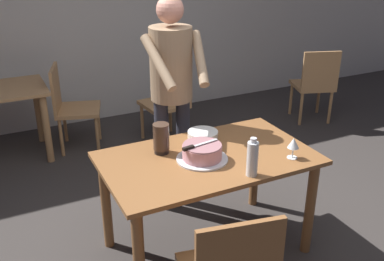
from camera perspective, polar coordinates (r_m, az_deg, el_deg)
name	(u,v)px	position (r m, az deg, el deg)	size (l,w,h in m)	color
ground_plane	(206,247)	(3.36, 1.87, -14.81)	(14.00, 14.00, 0.00)	#383330
back_wall	(91,7)	(5.39, -12.94, 15.23)	(10.00, 0.12, 2.70)	beige
main_dining_table	(208,172)	(3.01, 2.03, -5.42)	(1.41, 0.84, 0.75)	brown
cake_on_platter	(202,153)	(2.89, 1.32, -2.87)	(0.34, 0.34, 0.11)	silver
cake_knife	(193,146)	(2.82, 0.16, -2.07)	(0.27, 0.07, 0.02)	silver
plate_stack	(203,135)	(3.19, 1.40, -0.61)	(0.22, 0.22, 0.06)	white
wine_glass_near	(293,144)	(2.96, 12.95, -1.68)	(0.08, 0.08, 0.14)	silver
water_bottle	(252,158)	(2.70, 7.80, -3.57)	(0.07, 0.07, 0.25)	silver
hurricane_lamp	(161,138)	(2.96, -3.99, -1.01)	(0.11, 0.11, 0.21)	black
person_cutting_cake	(172,83)	(3.36, -2.62, 6.08)	(0.47, 0.56, 1.72)	#2D2D38
background_chair_0	(170,98)	(4.81, -2.87, 4.27)	(0.48, 0.48, 0.90)	tan
background_chair_1	(315,83)	(5.51, 15.58, 5.96)	(0.56, 0.56, 0.90)	tan
background_chair_2	(70,105)	(4.77, -15.42, 3.22)	(0.55, 0.55, 0.90)	tan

